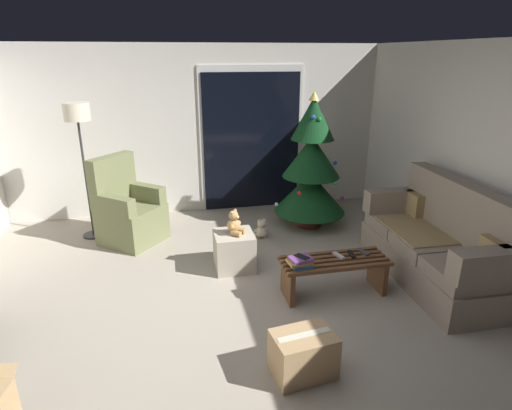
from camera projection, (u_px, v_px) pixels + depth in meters
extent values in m
plane|color=#9E9384|center=(230.00, 317.00, 4.00)|extent=(7.00, 7.00, 0.00)
cube|color=silver|center=(198.00, 131.00, 6.39)|extent=(5.72, 0.12, 2.50)
cube|color=silver|center=(252.00, 139.00, 6.54)|extent=(1.60, 0.02, 2.20)
cube|color=black|center=(252.00, 143.00, 6.54)|extent=(1.50, 0.02, 2.10)
cube|color=gray|center=(429.00, 265.00, 4.62)|extent=(0.81, 1.92, 0.34)
cube|color=gray|center=(468.00, 273.00, 3.97)|extent=(0.70, 0.62, 0.14)
cube|color=gray|center=(430.00, 245.00, 4.54)|extent=(0.70, 0.62, 0.14)
cube|color=gray|center=(402.00, 223.00, 5.11)|extent=(0.70, 0.62, 0.14)
cube|color=gray|center=(463.00, 211.00, 4.47)|extent=(0.25, 1.90, 0.60)
cube|color=gray|center=(492.00, 265.00, 3.67)|extent=(0.77, 0.22, 0.28)
cube|color=gray|center=(395.00, 200.00, 5.28)|extent=(0.77, 0.22, 0.28)
cube|color=#997F51|center=(417.00, 229.00, 4.74)|extent=(0.62, 0.92, 0.02)
cube|color=#997F51|center=(495.00, 255.00, 3.85)|extent=(0.13, 0.32, 0.28)
cube|color=#997F51|center=(414.00, 204.00, 5.15)|extent=(0.13, 0.32, 0.28)
cube|color=brown|center=(342.00, 269.00, 4.11)|extent=(1.10, 0.05, 0.04)
cube|color=brown|center=(338.00, 265.00, 4.19)|extent=(1.10, 0.05, 0.04)
cube|color=brown|center=(335.00, 261.00, 4.27)|extent=(1.10, 0.05, 0.04)
cube|color=brown|center=(331.00, 257.00, 4.35)|extent=(1.10, 0.05, 0.04)
cube|color=brown|center=(328.00, 253.00, 4.43)|extent=(1.10, 0.05, 0.04)
cube|color=brown|center=(288.00, 283.00, 4.24)|extent=(0.05, 0.36, 0.35)
cube|color=brown|center=(377.00, 273.00, 4.43)|extent=(0.05, 0.36, 0.35)
cube|color=black|center=(352.00, 254.00, 4.35)|extent=(0.06, 0.16, 0.02)
cube|color=#ADADB2|center=(339.00, 256.00, 4.32)|extent=(0.09, 0.16, 0.02)
cube|color=#333338|center=(363.00, 252.00, 4.39)|extent=(0.08, 0.16, 0.02)
cube|color=#285684|center=(302.00, 265.00, 4.10)|extent=(0.20, 0.15, 0.04)
cube|color=#B79333|center=(299.00, 262.00, 4.10)|extent=(0.24, 0.18, 0.03)
cube|color=#6B3D7A|center=(301.00, 259.00, 4.08)|extent=(0.24, 0.20, 0.03)
cube|color=black|center=(302.00, 257.00, 4.08)|extent=(0.14, 0.16, 0.01)
cylinder|color=#4C1E19|center=(309.00, 222.00, 6.12)|extent=(0.36, 0.36, 0.10)
cylinder|color=brown|center=(309.00, 215.00, 6.08)|extent=(0.08, 0.08, 0.12)
cone|color=#0F3819|center=(310.00, 192.00, 5.96)|extent=(1.01, 1.01, 0.57)
cone|color=#0F3819|center=(312.00, 156.00, 5.79)|extent=(0.80, 0.80, 0.57)
cone|color=#0F3819|center=(313.00, 118.00, 5.61)|extent=(0.59, 0.59, 0.57)
sphere|color=blue|center=(291.00, 169.00, 6.13)|extent=(0.06, 0.06, 0.06)
sphere|color=blue|center=(313.00, 117.00, 5.46)|extent=(0.06, 0.06, 0.06)
sphere|color=#B233A5|center=(299.00, 133.00, 5.82)|extent=(0.06, 0.06, 0.06)
sphere|color=white|center=(298.00, 135.00, 5.62)|extent=(0.06, 0.06, 0.06)
sphere|color=#B233A5|center=(299.00, 159.00, 6.11)|extent=(0.06, 0.06, 0.06)
sphere|color=red|center=(299.00, 193.00, 5.58)|extent=(0.06, 0.06, 0.06)
sphere|color=#1E8C33|center=(297.00, 137.00, 5.81)|extent=(0.06, 0.06, 0.06)
sphere|color=#1E8C33|center=(334.00, 183.00, 5.65)|extent=(0.06, 0.06, 0.06)
sphere|color=#B233A5|center=(342.00, 198.00, 6.04)|extent=(0.06, 0.06, 0.06)
sphere|color=white|center=(276.00, 204.00, 5.93)|extent=(0.06, 0.06, 0.06)
sphere|color=#1E8C33|center=(308.00, 127.00, 5.85)|extent=(0.06, 0.06, 0.06)
sphere|color=#B233A5|center=(328.00, 131.00, 5.68)|extent=(0.06, 0.06, 0.06)
sphere|color=blue|center=(335.00, 163.00, 5.81)|extent=(0.06, 0.06, 0.06)
sphere|color=#1E8C33|center=(319.00, 119.00, 5.48)|extent=(0.06, 0.06, 0.06)
cone|color=#EAD14C|center=(314.00, 96.00, 5.52)|extent=(0.14, 0.14, 0.12)
cube|color=olive|center=(133.00, 230.00, 5.56)|extent=(0.96, 0.96, 0.31)
cube|color=olive|center=(131.00, 213.00, 5.48)|extent=(0.96, 0.96, 0.18)
cube|color=olive|center=(112.00, 180.00, 5.46)|extent=(0.56, 0.62, 0.64)
cube|color=olive|center=(146.00, 193.00, 5.63)|extent=(0.53, 0.48, 0.22)
cube|color=olive|center=(114.00, 205.00, 5.17)|extent=(0.53, 0.48, 0.22)
cylinder|color=#2D2D30|center=(94.00, 235.00, 5.77)|extent=(0.28, 0.28, 0.02)
cylinder|color=#2D2D30|center=(86.00, 180.00, 5.51)|extent=(0.03, 0.03, 1.55)
cylinder|color=beige|center=(76.00, 112.00, 5.21)|extent=(0.32, 0.32, 0.22)
cube|color=#B2A893|center=(234.00, 251.00, 4.84)|extent=(0.44, 0.44, 0.43)
cylinder|color=tan|center=(241.00, 230.00, 4.78)|extent=(0.13, 0.12, 0.06)
cylinder|color=tan|center=(236.00, 233.00, 4.69)|extent=(0.13, 0.12, 0.06)
sphere|color=tan|center=(234.00, 225.00, 4.74)|extent=(0.15, 0.15, 0.15)
sphere|color=tan|center=(233.00, 216.00, 4.70)|extent=(0.11, 0.11, 0.11)
sphere|color=tan|center=(237.00, 217.00, 4.68)|extent=(0.04, 0.04, 0.04)
sphere|color=tan|center=(235.00, 211.00, 4.71)|extent=(0.04, 0.04, 0.04)
sphere|color=tan|center=(232.00, 213.00, 4.65)|extent=(0.04, 0.04, 0.04)
sphere|color=tan|center=(238.00, 223.00, 4.79)|extent=(0.06, 0.06, 0.06)
sphere|color=tan|center=(232.00, 227.00, 4.67)|extent=(0.06, 0.06, 0.06)
cylinder|color=beige|center=(256.00, 235.00, 5.71)|extent=(0.08, 0.12, 0.06)
cylinder|color=beige|center=(263.00, 234.00, 5.75)|extent=(0.08, 0.12, 0.06)
sphere|color=beige|center=(261.00, 232.00, 5.65)|extent=(0.15, 0.15, 0.15)
sphere|color=beige|center=(262.00, 224.00, 5.61)|extent=(0.11, 0.11, 0.11)
sphere|color=#F4E5C1|center=(260.00, 223.00, 5.66)|extent=(0.04, 0.04, 0.04)
sphere|color=beige|center=(259.00, 221.00, 5.58)|extent=(0.04, 0.04, 0.04)
sphere|color=beige|center=(264.00, 220.00, 5.61)|extent=(0.04, 0.04, 0.04)
sphere|color=beige|center=(256.00, 231.00, 5.64)|extent=(0.06, 0.06, 0.06)
sphere|color=beige|center=(266.00, 230.00, 5.69)|extent=(0.06, 0.06, 0.06)
cube|color=tan|center=(303.00, 354.00, 3.23)|extent=(0.51, 0.39, 0.36)
cube|color=beige|center=(304.00, 335.00, 3.17)|extent=(0.43, 0.12, 0.00)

